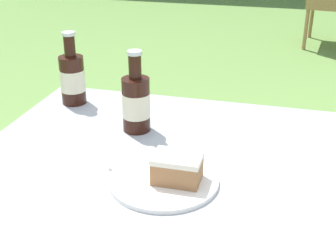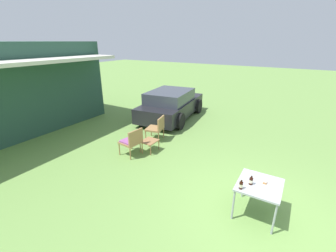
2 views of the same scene
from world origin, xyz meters
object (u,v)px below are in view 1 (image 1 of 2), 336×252
cola_bottle_near (136,102)px  cake_on_plate (169,175)px  patio_table (157,187)px  cola_bottle_far (72,78)px

cola_bottle_near → cake_on_plate: bearing=-57.4°
patio_table → cola_bottle_far: cola_bottle_far is taller
patio_table → cola_bottle_near: cola_bottle_near is taller
cola_bottle_near → cola_bottle_far: size_ratio=1.00×
cola_bottle_near → cola_bottle_far: same height
patio_table → cake_on_plate: size_ratio=3.77×
patio_table → cola_bottle_near: bearing=122.7°
cake_on_plate → cola_bottle_near: bearing=122.6°
patio_table → cola_bottle_far: 0.48m
patio_table → cola_bottle_near: (-0.10, 0.16, 0.15)m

